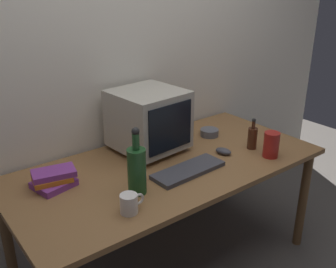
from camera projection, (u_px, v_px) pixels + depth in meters
The scene contains 12 objects.
ground_plane at pixel (168, 264), 2.43m from camera, with size 6.00×6.00×0.00m, color #56514C.
back_wall at pixel (119, 55), 2.31m from camera, with size 4.00×0.08×2.50m, color silver.
desk at pixel (168, 175), 2.18m from camera, with size 1.78×0.85×0.71m.
crt_monitor at pixel (148, 120), 2.25m from camera, with size 0.41×0.42×0.37m.
keyboard at pixel (188, 170), 2.06m from camera, with size 0.42×0.15×0.02m, color #3F3F47.
computer_mouse at pixel (223, 151), 2.27m from camera, with size 0.06×0.10×0.04m, color #3F3F47.
bottle_tall at pixel (137, 169), 1.82m from camera, with size 0.09×0.09×0.34m.
bottle_short at pixel (252, 137), 2.32m from camera, with size 0.06×0.06×0.20m.
book_stack at pixel (53, 179), 1.91m from camera, with size 0.23×0.20×0.09m.
mug at pixel (129, 203), 1.69m from camera, with size 0.12×0.08×0.09m.
cd_spindle at pixel (209, 132), 2.52m from camera, with size 0.12×0.12×0.04m, color #595B66.
metal_canister at pixel (271, 145), 2.21m from camera, with size 0.09×0.09×0.15m, color #A51E19.
Camera 1 is at (-1.18, -1.53, 1.69)m, focal length 41.01 mm.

